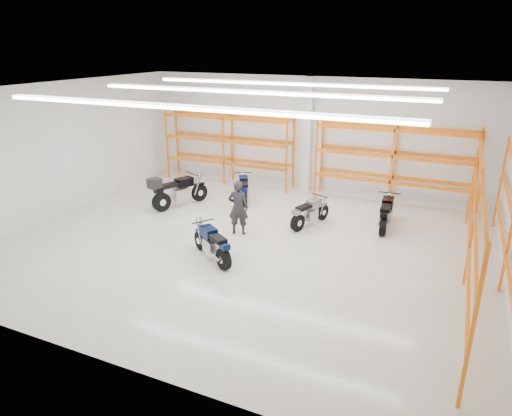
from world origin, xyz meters
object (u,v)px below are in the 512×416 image
at_px(structural_column, 308,135).
at_px(motorcycle_back_d, 386,214).
at_px(motorcycle_back_a, 176,192).
at_px(motorcycle_back_c, 309,213).
at_px(motorcycle_back_b, 244,189).
at_px(standing_man, 238,208).
at_px(motorcycle_main, 213,245).

bearing_deg(structural_column, motorcycle_back_d, -38.12).
relative_size(motorcycle_back_a, motorcycle_back_c, 1.26).
relative_size(motorcycle_back_b, standing_man, 1.05).
height_order(motorcycle_main, standing_man, standing_man).
xyz_separation_m(motorcycle_back_a, motorcycle_back_c, (5.00, 0.25, -0.16)).
distance_m(motorcycle_back_b, motorcycle_back_d, 5.40).
bearing_deg(standing_man, motorcycle_back_c, -153.89).
bearing_deg(motorcycle_back_d, standing_man, -150.28).
relative_size(motorcycle_main, standing_man, 1.01).
bearing_deg(motorcycle_back_a, structural_column, 47.32).
bearing_deg(motorcycle_back_a, motorcycle_back_c, 2.87).
distance_m(motorcycle_back_a, structural_column, 5.65).
xyz_separation_m(standing_man, structural_column, (0.49, 5.24, 1.38)).
relative_size(motorcycle_back_a, motorcycle_back_b, 1.28).
bearing_deg(motorcycle_back_c, motorcycle_back_d, 20.04).
height_order(motorcycle_back_d, standing_man, standing_man).
bearing_deg(structural_column, motorcycle_main, -92.33).
height_order(motorcycle_main, motorcycle_back_a, motorcycle_back_a).
relative_size(motorcycle_main, motorcycle_back_a, 0.76).
relative_size(motorcycle_back_b, motorcycle_back_d, 0.86).
bearing_deg(motorcycle_main, motorcycle_back_c, 65.10).
height_order(motorcycle_back_c, structural_column, structural_column).
distance_m(motorcycle_back_b, motorcycle_back_c, 3.36).
height_order(motorcycle_main, motorcycle_back_d, motorcycle_back_d).
bearing_deg(structural_column, motorcycle_back_a, -132.68).
bearing_deg(motorcycle_back_b, motorcycle_back_a, -139.60).
height_order(motorcycle_back_b, motorcycle_back_d, motorcycle_back_d).
xyz_separation_m(motorcycle_back_b, motorcycle_back_d, (5.38, -0.56, 0.03)).
height_order(motorcycle_back_c, motorcycle_back_d, motorcycle_back_d).
relative_size(motorcycle_main, structural_column, 0.39).
relative_size(motorcycle_main, motorcycle_back_c, 0.95).
bearing_deg(motorcycle_back_b, structural_column, 53.48).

